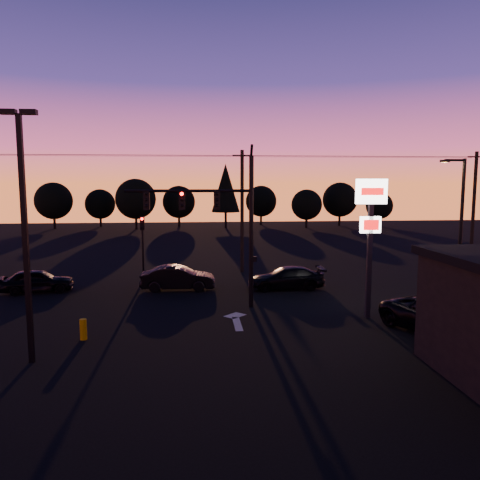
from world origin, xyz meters
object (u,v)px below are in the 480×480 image
object	(u,v)px
pylon_sign	(371,218)
suv_parked	(443,317)
streetlight	(460,221)
car_left	(37,281)
traffic_signal_mast	(221,215)
car_right	(286,278)
secondary_signal	(143,239)
bollard	(83,329)
car_mid	(178,278)
parking_lot_light	(24,220)

from	to	relation	value
pylon_sign	suv_parked	bearing A→B (deg)	-51.55
streetlight	car_left	world-z (taller)	streetlight
traffic_signal_mast	car_right	distance (m)	7.31
streetlight	suv_parked	distance (m)	9.06
pylon_sign	car_left	size ratio (longest dim) A/B	1.62
secondary_signal	bollard	bearing A→B (deg)	-95.65
car_right	streetlight	bearing A→B (deg)	74.68
secondary_signal	suv_parked	xyz separation A→B (m)	(14.29, -12.87, -2.09)
secondary_signal	car_left	size ratio (longest dim) A/B	1.04
secondary_signal	car_mid	distance (m)	4.43
bollard	car_mid	xyz separation A→B (m)	(3.64, 9.05, 0.31)
parking_lot_light	pylon_sign	bearing A→B (deg)	17.23
bollard	car_mid	bearing A→B (deg)	68.07
secondary_signal	car_mid	bearing A→B (deg)	-51.02
secondary_signal	car_right	distance (m)	10.05
car_right	parking_lot_light	bearing A→B (deg)	-46.80
streetlight	traffic_signal_mast	bearing A→B (deg)	-173.86
secondary_signal	car_right	bearing A→B (deg)	-20.16
secondary_signal	streetlight	bearing A→B (deg)	-17.56
bollard	car_right	bearing A→B (deg)	39.88
bollard	car_left	bearing A→B (deg)	117.82
bollard	car_right	world-z (taller)	car_right
pylon_sign	bollard	distance (m)	14.09
pylon_sign	car_mid	bearing A→B (deg)	143.91
secondary_signal	car_mid	xyz separation A→B (m)	(2.45, -3.03, -2.11)
car_right	car_mid	bearing A→B (deg)	-93.29
streetlight	car_mid	size ratio (longest dim) A/B	1.76
traffic_signal_mast	suv_parked	world-z (taller)	traffic_signal_mast
secondary_signal	car_left	distance (m)	7.03
traffic_signal_mast	pylon_sign	world-z (taller)	traffic_signal_mast
secondary_signal	car_right	xyz separation A→B (m)	(9.21, -3.38, -2.17)
secondary_signal	pylon_sign	world-z (taller)	pylon_sign
traffic_signal_mast	pylon_sign	size ratio (longest dim) A/B	1.26
parking_lot_light	suv_parked	world-z (taller)	parking_lot_light
car_left	car_mid	bearing A→B (deg)	-101.05
secondary_signal	car_left	bearing A→B (deg)	-154.53
streetlight	car_right	bearing A→B (deg)	164.97
car_mid	car_right	distance (m)	6.77
car_left	car_right	distance (m)	15.26
traffic_signal_mast	bollard	size ratio (longest dim) A/B	9.71
pylon_sign	car_left	xyz separation A→B (m)	(-18.05, 7.11, -4.20)
parking_lot_light	car_right	xyz separation A→B (m)	(11.71, 11.10, -4.58)
traffic_signal_mast	parking_lot_light	distance (m)	10.19
car_left	car_right	xyz separation A→B (m)	(15.25, -0.50, -0.02)
bollard	suv_parked	size ratio (longest dim) A/B	0.16
streetlight	car_right	xyz separation A→B (m)	(-9.70, 2.60, -3.73)
bollard	streetlight	bearing A→B (deg)	16.85
pylon_sign	car_left	bearing A→B (deg)	158.50
streetlight	bollard	world-z (taller)	streetlight
traffic_signal_mast	secondary_signal	xyz separation A→B (m)	(-4.90, 7.49, -2.07)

